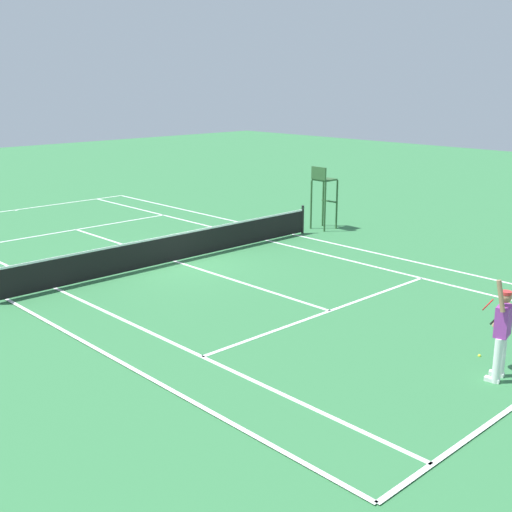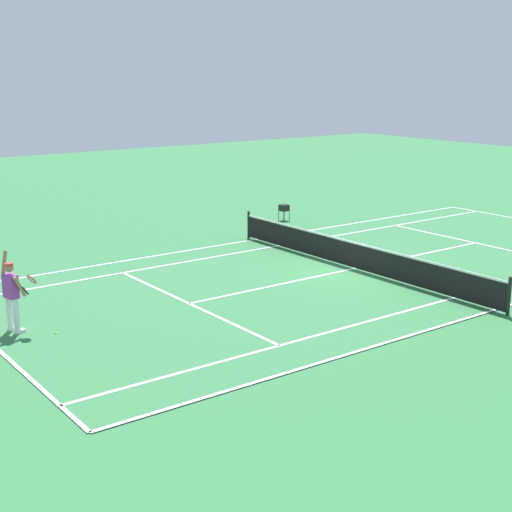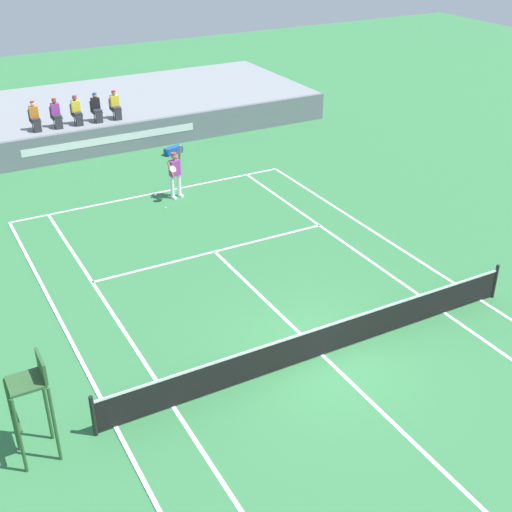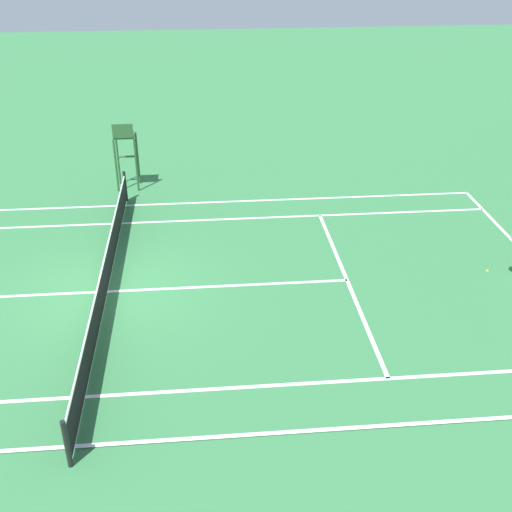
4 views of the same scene
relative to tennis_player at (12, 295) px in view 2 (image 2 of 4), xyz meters
name	(u,v)px [view 2 (image 2 of 4)]	position (x,y,z in m)	size (l,w,h in m)	color
ground_plane	(354,269)	(-0.63, -11.14, -0.99)	(80.00, 80.00, 0.00)	#337542
court	(354,269)	(-0.63, -11.14, -0.98)	(11.08, 23.88, 0.03)	#337542
net	(354,254)	(-0.63, -11.14, -0.47)	(11.98, 0.10, 1.07)	black
tennis_player	(12,295)	(0.00, 0.00, 0.00)	(0.74, 0.74, 2.08)	white
tennis_ball	(56,333)	(-0.75, -0.77, -0.96)	(0.07, 0.07, 0.07)	#D1E533
ball_hopper	(284,208)	(7.28, -14.51, -0.42)	(0.36, 0.36, 0.70)	black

